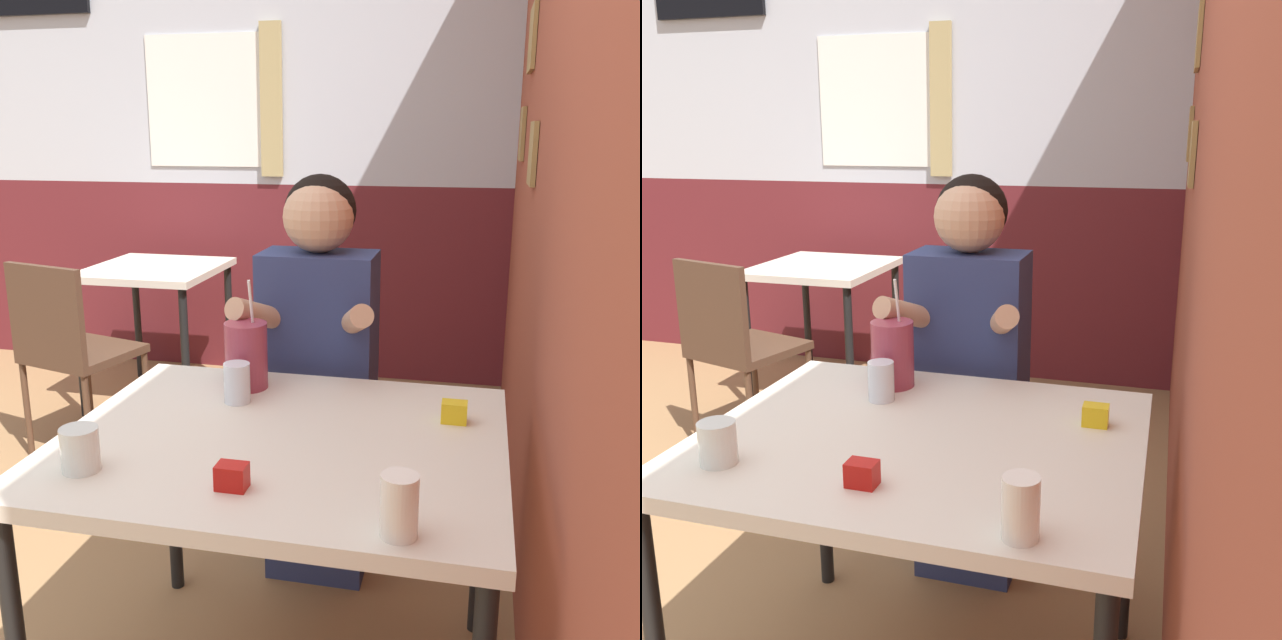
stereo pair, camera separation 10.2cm
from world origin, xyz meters
TOP-DOWN VIEW (x-y plane):
  - brick_wall_right at (1.31, 1.38)m, footprint 0.08×4.75m
  - back_wall at (-0.02, 2.78)m, footprint 5.56×0.09m
  - main_table at (0.71, 0.28)m, footprint 1.00×0.83m
  - background_table at (-0.50, 2.16)m, footprint 0.64×0.69m
  - chair_near_window at (-0.56, 1.44)m, footprint 0.49×0.49m
  - person_seated at (0.66, 0.85)m, footprint 0.42×0.41m
  - cocktail_pitcher at (0.53, 0.56)m, footprint 0.11×0.11m
  - glass_near_pitcher at (0.54, 0.45)m, footprint 0.07×0.07m
  - glass_center at (0.36, 0.03)m, footprint 0.08×0.08m
  - glass_far_side at (1.01, -0.08)m, footprint 0.07×0.07m
  - condiment_ketchup at (0.68, 0.02)m, footprint 0.06×0.04m
  - condiment_mustard at (1.08, 0.44)m, footprint 0.06×0.04m

SIDE VIEW (x-z plane):
  - chair_near_window at x=-0.56m, z-range 0.08..0.95m
  - background_table at x=-0.50m, z-range 0.26..0.99m
  - main_table at x=0.71m, z-range 0.30..1.02m
  - person_seated at x=0.66m, z-range 0.04..1.31m
  - condiment_ketchup at x=0.68m, z-range 0.72..0.77m
  - condiment_mustard at x=1.08m, z-range 0.72..0.77m
  - glass_center at x=0.36m, z-range 0.72..0.81m
  - glass_near_pitcher at x=0.54m, z-range 0.72..0.82m
  - glass_far_side at x=1.01m, z-range 0.72..0.83m
  - cocktail_pitcher at x=0.53m, z-range 0.66..0.96m
  - brick_wall_right at x=1.31m, z-range 0.00..2.70m
  - back_wall at x=-0.02m, z-range 0.01..2.71m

